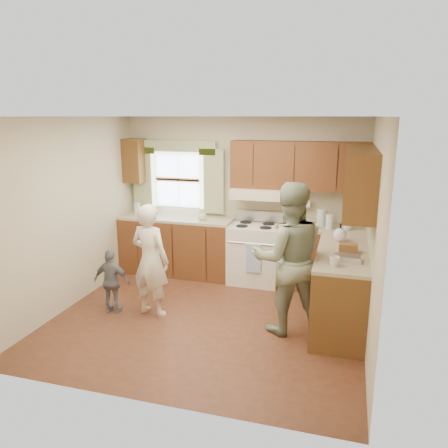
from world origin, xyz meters
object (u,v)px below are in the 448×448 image
(stove, at_px, (255,252))
(woman_right, at_px, (289,259))
(woman_left, at_px, (150,260))
(child, at_px, (112,281))

(stove, distance_m, woman_right, 1.67)
(woman_left, relative_size, child, 1.71)
(woman_left, height_order, child, woman_left)
(stove, xyz_separation_m, child, (-1.55, -1.60, -0.04))
(woman_right, height_order, child, woman_right)
(child, bearing_deg, stove, -136.26)
(woman_left, xyz_separation_m, woman_right, (1.74, 0.05, 0.17))
(woman_left, xyz_separation_m, child, (-0.51, -0.10, -0.30))
(woman_right, bearing_deg, woman_left, -16.50)
(woman_left, bearing_deg, child, 22.73)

